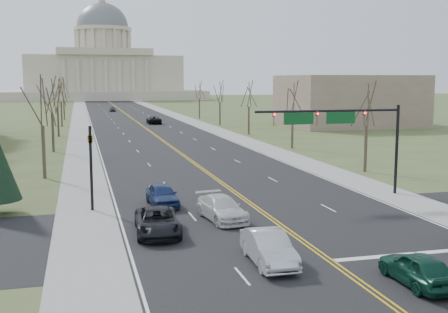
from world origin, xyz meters
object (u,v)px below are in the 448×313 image
car_sb_outer_lead (157,222)px  car_far_sb (113,109)px  signal_left (91,159)px  signal_mast (340,124)px  car_sb_inner_lead (269,248)px  car_far_nb (154,120)px  car_nb_inner_lead (418,268)px  car_sb_outer_second (162,195)px  car_sb_inner_second (222,208)px

car_sb_outer_lead → car_far_sb: car_sb_outer_lead is taller
signal_left → car_sb_outer_lead: signal_left is taller
signal_left → car_far_sb: 125.76m
signal_mast → signal_left: (-18.95, 0.00, -2.05)m
car_sb_inner_lead → car_far_sb: car_sb_inner_lead is taller
signal_left → car_far_nb: size_ratio=1.02×
car_nb_inner_lead → car_sb_outer_lead: car_sb_outer_lead is taller
car_sb_outer_second → car_far_nb: 77.57m
signal_mast → car_sb_inner_second: bearing=-155.5°
signal_mast → car_sb_inner_lead: bearing=-127.0°
car_sb_outer_lead → car_far_nb: size_ratio=0.95×
car_sb_inner_lead → car_sb_outer_lead: (-4.66, 6.82, -0.05)m
car_sb_outer_lead → car_sb_inner_second: 5.17m
car_sb_outer_lead → signal_left: bearing=119.9°
car_nb_inner_lead → car_sb_inner_second: bearing=-67.7°
car_sb_outer_lead → car_sb_outer_second: 7.67m
car_sb_inner_second → car_far_sb: (0.54, 130.31, -0.05)m
car_nb_inner_lead → car_sb_inner_lead: size_ratio=0.90×
car_far_nb → car_sb_inner_lead: bearing=86.6°
car_nb_inner_lead → car_far_sb: bearing=-88.1°
car_sb_inner_lead → car_sb_inner_second: size_ratio=0.94×
car_sb_inner_second → car_sb_outer_second: size_ratio=1.13×
car_nb_inner_lead → car_sb_inner_lead: 7.10m
car_nb_inner_lead → car_sb_outer_second: 20.78m
car_nb_inner_lead → car_sb_inner_lead: (-5.54, 4.44, 0.06)m
car_sb_outer_second → car_nb_inner_lead: bearing=-67.9°
car_far_sb → car_sb_outer_second: bearing=-89.8°
car_sb_outer_lead → car_far_sb: size_ratio=1.31×
car_sb_inner_lead → signal_mast: bearing=54.5°
signal_left → car_sb_outer_lead: bearing=-63.5°
signal_left → car_sb_outer_second: (5.01, 0.26, -2.89)m
signal_left → car_nb_inner_lead: size_ratio=1.34×
car_sb_inner_second → car_sb_outer_second: (-3.20, 5.15, 0.03)m
car_nb_inner_lead → car_far_sb: 144.07m
signal_mast → car_far_sb: signal_mast is taller
car_sb_inner_second → car_sb_outer_second: car_sb_outer_second is taller
car_far_nb → car_far_sb: bearing=-82.9°
car_sb_outer_lead → car_sb_inner_second: size_ratio=1.04×
car_sb_outer_second → car_far_sb: (3.73, 125.16, -0.09)m
car_sb_outer_second → car_far_sb: car_sb_outer_second is taller
car_sb_inner_second → signal_mast: bearing=16.7°
car_sb_inner_lead → car_sb_outer_lead: 8.26m
car_nb_inner_lead → car_sb_outer_lead: bearing=-47.9°
car_sb_outer_lead → car_far_nb: 85.23m
car_nb_inner_lead → car_far_nb: size_ratio=0.77×
signal_mast → car_far_sb: (-10.20, 125.42, -5.03)m
car_nb_inner_lead → car_sb_outer_lead: size_ratio=0.81×
signal_mast → car_far_nb: (-4.51, 77.26, -4.94)m
signal_mast → car_far_nb: signal_mast is taller
car_sb_inner_lead → car_sb_inner_second: (-0.08, 9.22, -0.05)m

